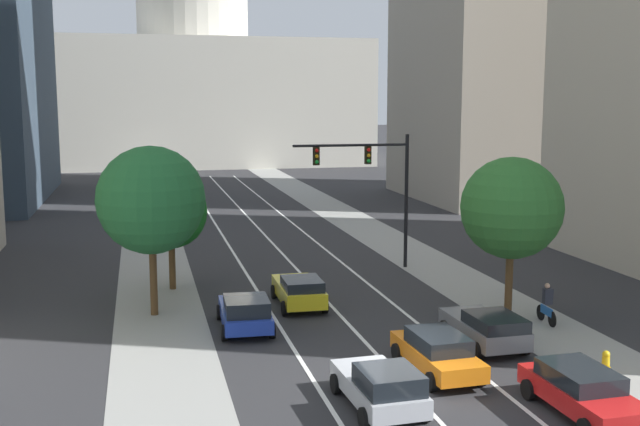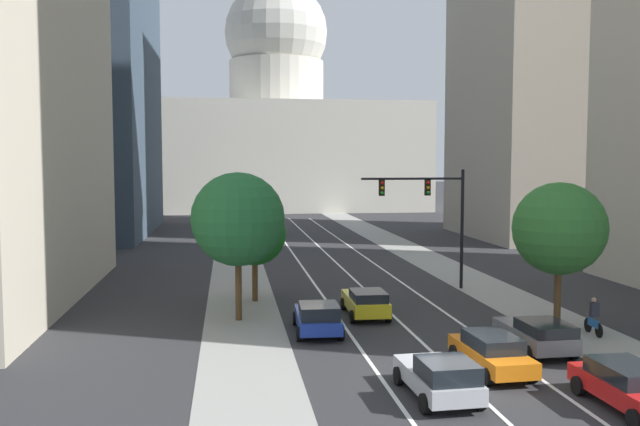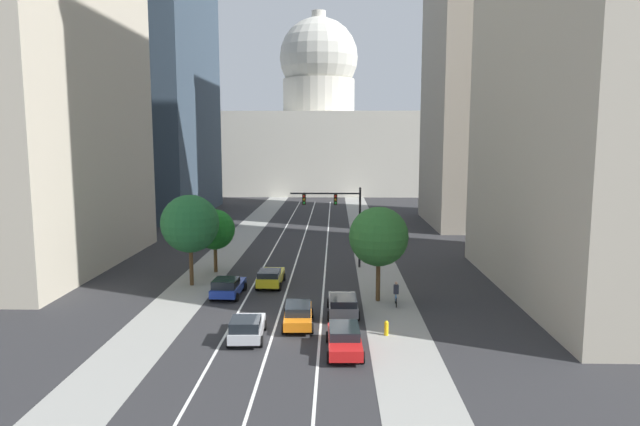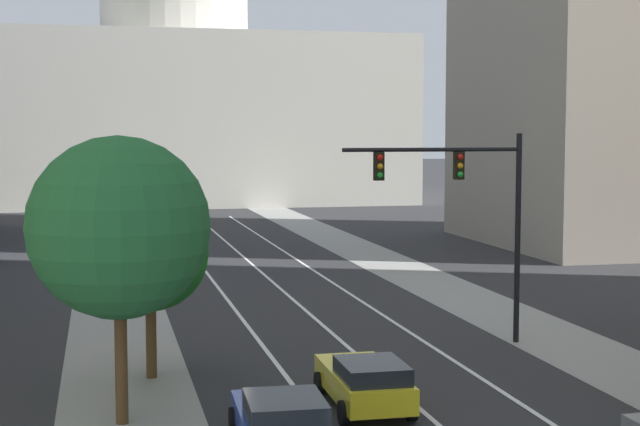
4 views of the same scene
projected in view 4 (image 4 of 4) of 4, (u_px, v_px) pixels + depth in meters
ground_plane at (249, 262)px, 55.34m from camera, size 400.00×400.00×0.00m
sidewalk_left at (115, 279)px, 48.79m from camera, size 3.81×130.00×0.01m
sidewalk_right at (402, 269)px, 52.17m from camera, size 3.81×130.00×0.01m
lane_stripe_left at (236, 310)px, 40.13m from camera, size 0.16×90.00×0.01m
lane_stripe_center at (302, 308)px, 40.76m from camera, size 0.16×90.00×0.01m
lane_stripe_right at (367, 305)px, 41.40m from camera, size 0.16×90.00×0.01m
capitol_building at (175, 81)px, 105.43m from camera, size 47.25×28.81×39.47m
car_blue at (281, 421)px, 22.24m from camera, size 2.24×4.44×1.49m
car_yellow at (365, 381)px, 25.83m from camera, size 2.06×4.40×1.45m
traffic_signal_mast at (468, 197)px, 33.23m from camera, size 6.45×0.39×7.37m
street_tree_mid_left at (119, 228)px, 24.15m from camera, size 4.62×4.62×7.34m
street_tree_near_left at (150, 253)px, 28.84m from camera, size 3.54×3.54×5.60m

